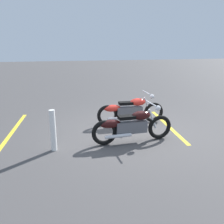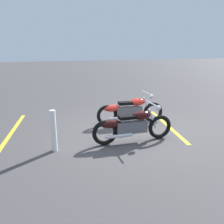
# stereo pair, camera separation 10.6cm
# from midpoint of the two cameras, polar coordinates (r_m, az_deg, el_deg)

# --- Properties ---
(ground_plane) EXTENTS (60.00, 60.00, 0.00)m
(ground_plane) POSITION_cam_midpoint_polar(r_m,az_deg,el_deg) (7.26, 4.08, -4.64)
(ground_plane) COLOR #474444
(motorcycle_bright_foreground) EXTENTS (2.23, 0.62, 1.04)m
(motorcycle_bright_foreground) POSITION_cam_midpoint_polar(r_m,az_deg,el_deg) (7.81, 3.62, 0.45)
(motorcycle_bright_foreground) COLOR black
(motorcycle_bright_foreground) RESTS_ON ground
(motorcycle_dark_foreground) EXTENTS (2.23, 0.62, 1.04)m
(motorcycle_dark_foreground) POSITION_cam_midpoint_polar(r_m,az_deg,el_deg) (6.38, 4.12, -3.19)
(motorcycle_dark_foreground) COLOR black
(motorcycle_dark_foreground) RESTS_ON ground
(bollard_post) EXTENTS (0.14, 0.14, 1.03)m
(bollard_post) POSITION_cam_midpoint_polar(r_m,az_deg,el_deg) (6.00, -14.14, -4.35)
(bollard_post) COLOR white
(bollard_post) RESTS_ON ground
(parking_stripe_near) EXTENTS (0.39, 3.20, 0.01)m
(parking_stripe_near) POSITION_cam_midpoint_polar(r_m,az_deg,el_deg) (7.98, 12.51, -3.03)
(parking_stripe_near) COLOR yellow
(parking_stripe_near) RESTS_ON ground
(parking_stripe_mid) EXTENTS (0.39, 3.20, 0.01)m
(parking_stripe_mid) POSITION_cam_midpoint_polar(r_m,az_deg,el_deg) (7.95, -22.70, -4.01)
(parking_stripe_mid) COLOR yellow
(parking_stripe_mid) RESTS_ON ground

